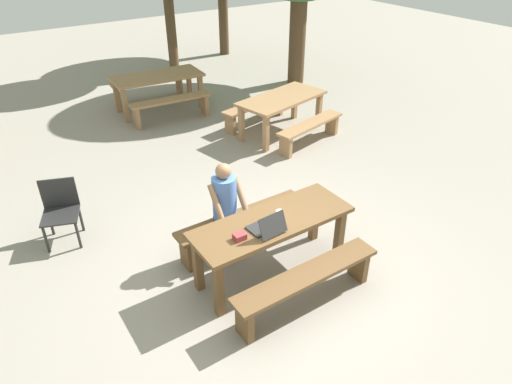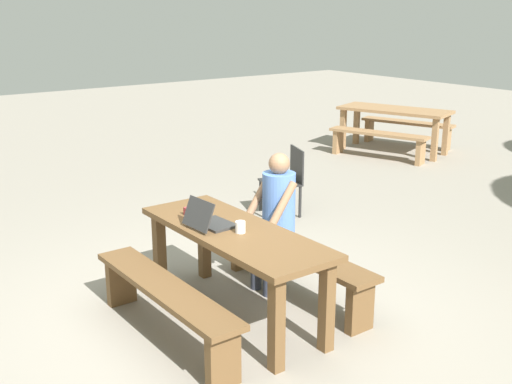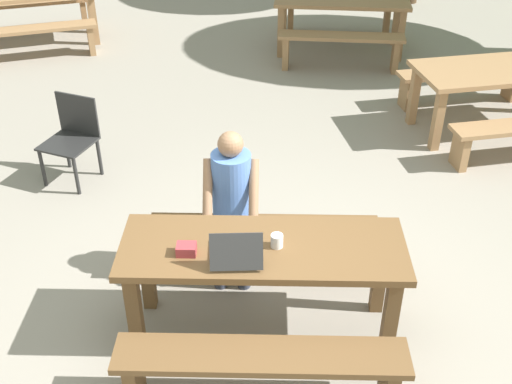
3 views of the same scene
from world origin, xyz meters
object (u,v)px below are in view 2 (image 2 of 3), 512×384
at_px(person_seated, 275,212).
at_px(picnic_table_front, 235,244).
at_px(laptop, 209,220).
at_px(small_pouch, 192,212).
at_px(coffee_mug, 240,227).
at_px(plastic_chair, 286,179).
at_px(picnic_table_rear, 394,115).

bearing_deg(person_seated, picnic_table_front, -68.30).
distance_m(picnic_table_front, laptop, 0.28).
xyz_separation_m(picnic_table_front, small_pouch, (-0.48, -0.09, 0.16)).
xyz_separation_m(coffee_mug, plastic_chair, (-1.93, 2.04, -0.37)).
relative_size(picnic_table_front, plastic_chair, 2.29).
relative_size(small_pouch, plastic_chair, 0.15).
bearing_deg(plastic_chair, coffee_mug, -26.06).
distance_m(laptop, person_seated, 0.74).
relative_size(small_pouch, picnic_table_rear, 0.06).
distance_m(plastic_chair, picnic_table_rear, 3.99).
bearing_deg(picnic_table_front, plastic_chair, 132.05).
relative_size(laptop, person_seated, 0.28).
xyz_separation_m(small_pouch, plastic_chair, (-1.35, 2.13, -0.35)).
bearing_deg(coffee_mug, laptop, -153.24).
height_order(laptop, coffee_mug, laptop).
relative_size(small_pouch, coffee_mug, 1.39).
bearing_deg(laptop, person_seated, -87.53).
bearing_deg(small_pouch, coffee_mug, 8.62).
xyz_separation_m(laptop, small_pouch, (-0.32, 0.04, -0.02)).
bearing_deg(person_seated, plastic_chair, 138.02).
xyz_separation_m(laptop, plastic_chair, (-1.67, 2.17, -0.38)).
distance_m(laptop, picnic_table_rear, 6.67).
bearing_deg(small_pouch, person_seated, 70.34).
bearing_deg(person_seated, small_pouch, -109.66).
bearing_deg(coffee_mug, picnic_table_rear, 121.40).
height_order(small_pouch, coffee_mug, coffee_mug).
xyz_separation_m(small_pouch, coffee_mug, (0.57, 0.09, 0.01)).
distance_m(picnic_table_front, small_pouch, 0.52).
xyz_separation_m(picnic_table_front, picnic_table_rear, (-3.40, 5.70, 0.01)).
relative_size(plastic_chair, picnic_table_rear, 0.41).
distance_m(laptop, coffee_mug, 0.29).
bearing_deg(coffee_mug, plastic_chair, 133.33).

